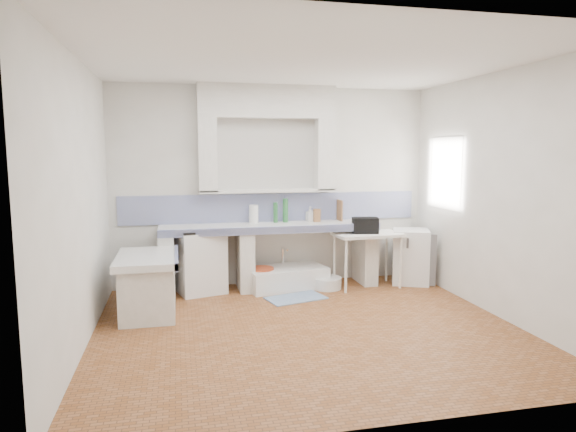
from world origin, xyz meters
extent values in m
plane|color=brown|center=(0.00, 0.00, 0.00)|extent=(4.50, 4.50, 0.00)
plane|color=white|center=(0.00, 0.00, 2.80)|extent=(4.50, 4.50, 0.00)
plane|color=white|center=(0.00, 2.00, 1.40)|extent=(4.50, 0.00, 4.50)
plane|color=white|center=(0.00, -2.00, 1.40)|extent=(4.50, 0.00, 4.50)
plane|color=white|center=(-2.25, 0.00, 1.40)|extent=(0.00, 4.50, 4.50)
plane|color=white|center=(2.25, 0.00, 1.40)|extent=(0.00, 4.50, 4.50)
cube|color=white|center=(-0.10, 1.88, 2.58)|extent=(1.90, 0.25, 0.45)
cube|color=#321C10|center=(2.42, 1.20, 1.60)|extent=(0.35, 0.86, 1.06)
cube|color=white|center=(2.28, 1.20, 1.98)|extent=(0.01, 0.84, 0.24)
cube|color=white|center=(-0.10, 1.70, 0.86)|extent=(3.00, 0.60, 0.08)
cube|color=navy|center=(-0.10, 1.42, 0.86)|extent=(3.00, 0.04, 0.10)
cube|color=white|center=(-1.50, 1.70, 0.41)|extent=(0.20, 0.55, 0.82)
cube|color=white|center=(-0.45, 1.70, 0.41)|extent=(0.20, 0.55, 0.82)
cube|color=white|center=(1.30, 1.70, 0.41)|extent=(0.20, 0.55, 0.82)
cube|color=white|center=(-1.70, 0.90, 0.66)|extent=(0.70, 1.10, 0.08)
cube|color=white|center=(-1.70, 0.90, 0.31)|extent=(0.60, 1.00, 0.62)
cube|color=navy|center=(-1.37, 0.90, 0.66)|extent=(0.04, 1.10, 0.10)
cube|color=navy|center=(0.00, 1.99, 1.10)|extent=(4.27, 0.03, 0.40)
cube|color=white|center=(-1.06, 1.70, 0.42)|extent=(0.72, 0.71, 0.84)
cube|color=white|center=(0.12, 1.66, 0.13)|extent=(1.18, 0.77, 0.26)
cube|color=white|center=(1.24, 1.46, 0.38)|extent=(0.96, 0.58, 0.04)
cube|color=white|center=(1.93, 1.54, 0.39)|extent=(0.66, 0.66, 0.78)
cylinder|color=#AD3B1A|center=(-0.24, 1.60, 0.16)|extent=(0.45, 0.45, 0.32)
cylinder|color=orange|center=(0.24, 1.59, 0.14)|extent=(0.37, 0.37, 0.29)
cylinder|color=blue|center=(0.47, 1.72, 0.14)|extent=(0.31, 0.31, 0.28)
cylinder|color=white|center=(0.67, 1.50, 0.08)|extent=(0.49, 0.49, 0.16)
cylinder|color=silver|center=(-0.09, 1.85, 0.14)|extent=(0.07, 0.07, 0.27)
cylinder|color=silver|center=(0.17, 1.85, 0.14)|extent=(0.09, 0.09, 0.28)
cube|color=black|center=(1.20, 1.46, 0.88)|extent=(0.38, 0.26, 0.22)
cylinder|color=#276633|center=(0.01, 1.85, 1.04)|extent=(0.08, 0.08, 0.29)
cylinder|color=#276633|center=(0.15, 1.85, 1.07)|extent=(0.08, 0.08, 0.34)
cube|color=olive|center=(0.59, 1.79, 0.99)|extent=(0.09, 0.08, 0.19)
cube|color=olive|center=(0.95, 1.85, 1.05)|extent=(0.02, 0.22, 0.30)
cylinder|color=white|center=(-0.30, 1.85, 1.03)|extent=(0.14, 0.14, 0.26)
imported|color=white|center=(0.51, 1.85, 1.01)|extent=(0.12, 0.12, 0.21)
cube|color=#345D98|center=(0.13, 1.12, 0.01)|extent=(0.83, 0.61, 0.01)
camera|label=1|loc=(-1.34, -5.06, 1.90)|focal=31.41mm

